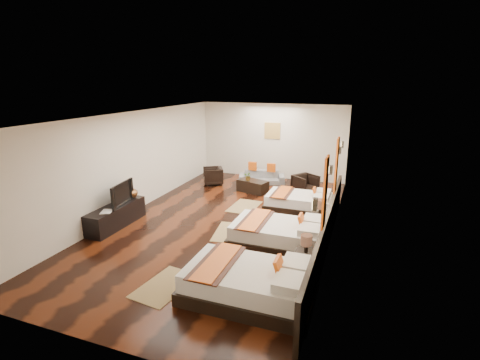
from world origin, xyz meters
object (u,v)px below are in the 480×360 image
at_px(sofa, 262,177).
at_px(armchair_right, 305,184).
at_px(bed_far, 300,202).
at_px(nightstand_a, 305,260).
at_px(nightstand_b, 319,222).
at_px(coffee_table, 253,186).
at_px(table_plant, 248,176).
at_px(book, 101,212).
at_px(figurine, 131,191).
at_px(bed_near, 250,283).
at_px(armchair_left, 213,176).
at_px(tv_console, 116,216).
at_px(tv, 119,194).
at_px(bed_mid, 280,234).

height_order(sofa, armchair_right, armchair_right).
bearing_deg(sofa, bed_far, -68.14).
distance_m(nightstand_a, sofa, 6.18).
height_order(nightstand_b, armchair_right, nightstand_b).
relative_size(bed_far, coffee_table, 1.88).
distance_m(coffee_table, table_plant, 0.38).
bearing_deg(book, figurine, 90.00).
distance_m(bed_near, armchair_left, 6.95).
bearing_deg(armchair_left, book, -38.44).
bearing_deg(tv_console, armchair_left, 79.72).
relative_size(bed_far, tv_console, 1.04).
xyz_separation_m(figurine, table_plant, (2.26, 3.18, -0.18)).
height_order(figurine, armchair_right, figurine).
xyz_separation_m(nightstand_b, table_plant, (-2.69, 2.55, 0.24)).
xyz_separation_m(bed_far, tv, (-4.14, -2.64, 0.60)).
bearing_deg(book, nightstand_a, -1.94).
height_order(bed_near, tv_console, bed_near).
distance_m(bed_mid, table_plant, 4.02).
height_order(tv, sofa, tv).
bearing_deg(figurine, armchair_left, 77.85).
xyz_separation_m(sofa, coffee_table, (0.00, -1.05, -0.04)).
relative_size(bed_near, table_plant, 7.50).
relative_size(armchair_right, table_plant, 2.37).
bearing_deg(tv, bed_near, -123.17).
distance_m(bed_near, table_plant, 5.95).
bearing_deg(armchair_right, armchair_left, 126.51).
distance_m(figurine, coffee_table, 4.06).
distance_m(armchair_right, table_plant, 1.90).
xyz_separation_m(tv, armchair_left, (0.73, 4.16, -0.53)).
relative_size(tv, armchair_right, 1.45).
relative_size(nightstand_a, coffee_table, 0.81).
relative_size(bed_far, armchair_left, 2.77).
height_order(bed_mid, table_plant, bed_mid).
height_order(nightstand_a, sofa, nightstand_a).
relative_size(armchair_left, table_plant, 2.29).
relative_size(nightstand_a, armchair_left, 1.20).
distance_m(bed_mid, armchair_right, 3.99).
distance_m(armchair_left, armchair_right, 3.30).
xyz_separation_m(tv_console, sofa, (2.40, 4.96, -0.04)).
relative_size(tv_console, armchair_left, 2.65).
relative_size(tv, armchair_left, 1.50).
relative_size(nightstand_b, armchair_left, 1.28).
height_order(bed_mid, figurine, figurine).
xyz_separation_m(nightstand_a, nightstand_b, (-0.00, 1.97, 0.02)).
height_order(book, table_plant, table_plant).
xyz_separation_m(nightstand_a, sofa, (-2.55, 5.63, -0.05)).
bearing_deg(tv_console, armchair_right, 46.74).
distance_m(nightstand_b, sofa, 4.46).
height_order(figurine, sofa, figurine).
distance_m(bed_near, tv, 4.59).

